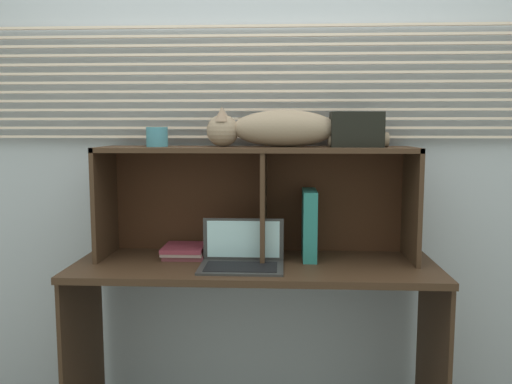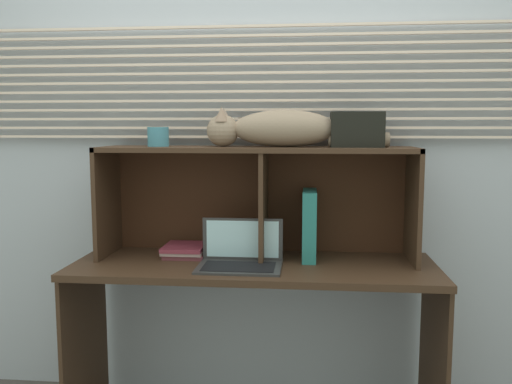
% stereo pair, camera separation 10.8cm
% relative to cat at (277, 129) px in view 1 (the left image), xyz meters
% --- Properties ---
extents(back_panel_with_blinds, '(4.40, 0.08, 2.50)m').
position_rel_cat_xyz_m(back_panel_with_blinds, '(-0.09, 0.21, -0.08)').
color(back_panel_with_blinds, '#B2BBC6').
rests_on(back_panel_with_blinds, ground).
extents(desk, '(1.60, 0.55, 0.75)m').
position_rel_cat_xyz_m(desk, '(-0.09, -0.10, -0.73)').
color(desk, '#3E2A1B').
rests_on(desk, ground).
extents(hutch_shelf_unit, '(1.42, 0.33, 0.51)m').
position_rel_cat_xyz_m(hutch_shelf_unit, '(-0.09, 0.04, -0.24)').
color(hutch_shelf_unit, '#3E2A1B').
rests_on(hutch_shelf_unit, desk).
extents(cat, '(0.81, 0.19, 0.18)m').
position_rel_cat_xyz_m(cat, '(0.00, 0.00, 0.00)').
color(cat, gray).
rests_on(cat, hutch_shelf_unit).
extents(laptop, '(0.36, 0.24, 0.20)m').
position_rel_cat_xyz_m(laptop, '(-0.15, -0.16, -0.55)').
color(laptop, '#313131').
rests_on(laptop, desk).
extents(binder_upright, '(0.06, 0.23, 0.32)m').
position_rel_cat_xyz_m(binder_upright, '(0.15, 0.00, -0.43)').
color(binder_upright, '#267771').
rests_on(binder_upright, desk).
extents(book_stack, '(0.19, 0.22, 0.05)m').
position_rel_cat_xyz_m(book_stack, '(-0.42, 0.00, -0.56)').
color(book_stack, brown).
rests_on(book_stack, desk).
extents(small_basket, '(0.10, 0.10, 0.09)m').
position_rel_cat_xyz_m(small_basket, '(-0.54, 0.00, -0.04)').
color(small_basket, teal).
rests_on(small_basket, hutch_shelf_unit).
extents(storage_box, '(0.23, 0.15, 0.16)m').
position_rel_cat_xyz_m(storage_box, '(0.35, 0.00, -0.00)').
color(storage_box, black).
rests_on(storage_box, hutch_shelf_unit).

